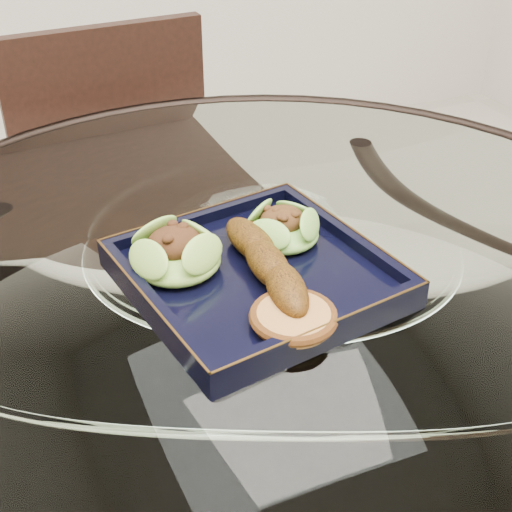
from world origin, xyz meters
name	(u,v)px	position (x,y,z in m)	size (l,w,h in m)	color
dining_table	(270,372)	(0.00, 0.00, 0.60)	(1.13, 1.13, 0.77)	white
dining_chair	(139,250)	(-0.05, 0.50, 0.50)	(0.41, 0.41, 0.90)	black
navy_plate	(256,278)	(-0.03, -0.02, 0.77)	(0.27, 0.27, 0.02)	black
lettuce_wrap_left	(176,255)	(-0.11, 0.02, 0.80)	(0.10, 0.10, 0.04)	#73A630
lettuce_wrap_right	(283,230)	(0.02, 0.02, 0.80)	(0.09, 0.09, 0.03)	#50962B
roasted_plantain	(268,263)	(-0.02, -0.04, 0.80)	(0.19, 0.04, 0.04)	#63380A
crumb_patty	(294,318)	(-0.03, -0.13, 0.79)	(0.08, 0.08, 0.01)	#C37941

